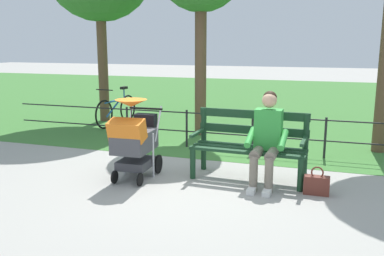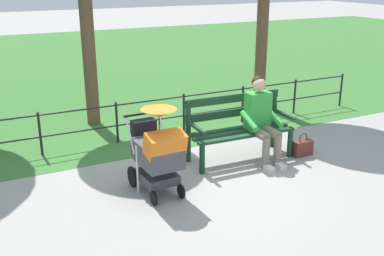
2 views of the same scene
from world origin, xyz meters
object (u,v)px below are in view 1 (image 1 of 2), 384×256
object	(u,v)px
stroller	(134,138)
park_bench	(250,142)
bicycle	(117,110)
person_on_bench	(267,136)
handbag	(317,185)

from	to	relation	value
stroller	park_bench	bearing A→B (deg)	-160.15
bicycle	park_bench	bearing A→B (deg)	141.70
person_on_bench	bicycle	world-z (taller)	person_on_bench
park_bench	stroller	size ratio (longest dim) A/B	1.41
stroller	bicycle	distance (m)	4.15
park_bench	handbag	size ratio (longest dim) A/B	4.37
handbag	bicycle	bearing A→B (deg)	-35.56
person_on_bench	handbag	size ratio (longest dim) A/B	3.45
person_on_bench	bicycle	xyz separation A→B (m)	(4.01, -3.18, -0.31)
stroller	handbag	size ratio (longest dim) A/B	3.11
park_bench	bicycle	size ratio (longest dim) A/B	0.98
park_bench	stroller	world-z (taller)	stroller
park_bench	person_on_bench	size ratio (longest dim) A/B	1.27
handbag	stroller	bearing A→B (deg)	3.67
stroller	bicycle	world-z (taller)	stroller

